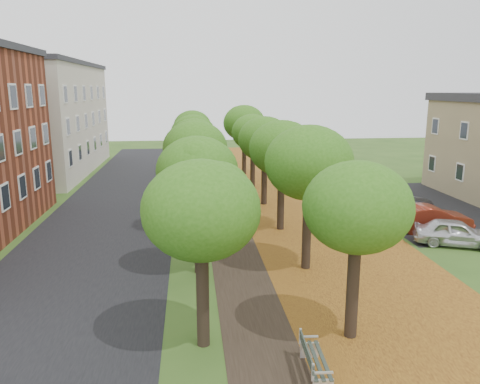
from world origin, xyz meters
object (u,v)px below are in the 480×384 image
object	(u,v)px
bench	(314,360)
car_silver	(455,233)
car_white	(371,187)
car_red	(431,218)
car_grey	(398,201)

from	to	relation	value
bench	car_silver	bearing A→B (deg)	-41.85
car_white	car_red	bearing A→B (deg)	-157.58
car_grey	car_silver	bearing A→B (deg)	179.11
car_silver	car_white	bearing A→B (deg)	22.00
bench	car_silver	xyz separation A→B (m)	(10.17, 10.19, 0.20)
car_silver	car_red	size ratio (longest dim) A/B	0.91
car_red	car_white	bearing A→B (deg)	2.97
bench	car_red	world-z (taller)	car_red
bench	car_silver	world-z (taller)	car_silver
car_red	car_white	size ratio (longest dim) A/B	0.93
bench	car_white	xyz separation A→B (m)	(10.17, 21.65, 0.18)
car_silver	car_white	world-z (taller)	car_silver
car_red	car_grey	xyz separation A→B (m)	(0.00, 4.24, -0.04)
bench	car_red	size ratio (longest dim) A/B	0.45
bench	car_grey	xyz separation A→B (m)	(10.17, 16.97, 0.21)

